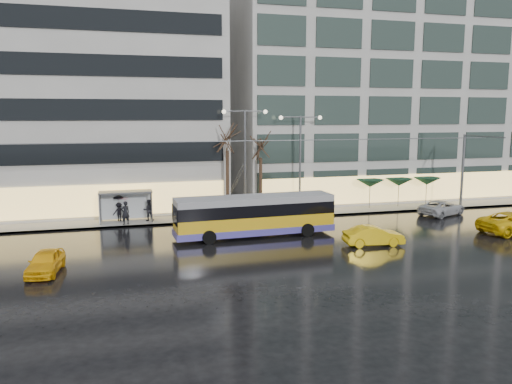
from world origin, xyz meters
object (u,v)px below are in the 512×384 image
object	(u,v)px
trolleybus	(255,217)
bus_shelter	(121,200)
street_lamp_near	(245,147)
taxi_a	(46,262)

from	to	relation	value
trolleybus	bus_shelter	world-z (taller)	trolleybus
bus_shelter	street_lamp_near	bearing A→B (deg)	0.63
trolleybus	bus_shelter	size ratio (longest dim) A/B	2.78
street_lamp_near	taxi_a	xyz separation A→B (m)	(-14.48, -12.44, -5.33)
taxi_a	trolleybus	bearing A→B (deg)	28.04
bus_shelter	trolleybus	bearing A→B (deg)	-37.11
trolleybus	bus_shelter	bearing A→B (deg)	142.89
trolleybus	taxi_a	xyz separation A→B (m)	(-13.44, -5.26, -0.80)
trolleybus	bus_shelter	distance (m)	11.72
trolleybus	street_lamp_near	bearing A→B (deg)	81.71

